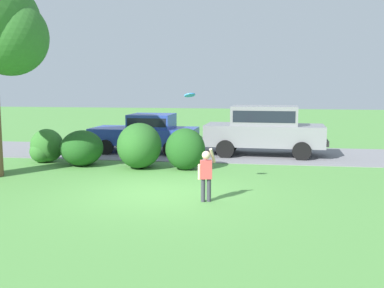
% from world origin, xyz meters
% --- Properties ---
extents(ground_plane, '(80.00, 80.00, 0.00)m').
position_xyz_m(ground_plane, '(0.00, 0.00, 0.00)').
color(ground_plane, '#518E42').
extents(driveway_strip, '(28.00, 4.40, 0.02)m').
position_xyz_m(driveway_strip, '(0.00, 6.74, 0.01)').
color(driveway_strip, slate).
rests_on(driveway_strip, ground).
extents(shrub_near_tree, '(1.17, 1.05, 1.18)m').
position_xyz_m(shrub_near_tree, '(-5.00, 3.85, 0.53)').
color(shrub_near_tree, '#33702B').
rests_on(shrub_near_tree, ground).
extents(shrub_centre_left, '(1.41, 1.62, 1.20)m').
position_xyz_m(shrub_centre_left, '(-3.46, 3.41, 0.56)').
color(shrub_centre_left, '#1E511C').
rests_on(shrub_centre_left, ground).
extents(shrub_centre, '(1.44, 1.72, 1.49)m').
position_xyz_m(shrub_centre, '(-1.41, 3.26, 0.75)').
color(shrub_centre, '#286023').
rests_on(shrub_centre, ground).
extents(shrub_centre_right, '(1.29, 1.06, 1.35)m').
position_xyz_m(shrub_centre_right, '(0.13, 3.20, 0.67)').
color(shrub_centre_right, '#1E511C').
rests_on(shrub_centre_right, ground).
extents(parked_sedan, '(4.44, 2.18, 1.56)m').
position_xyz_m(parked_sedan, '(-2.05, 6.68, 0.85)').
color(parked_sedan, '#28429E').
rests_on(parked_sedan, ground).
extents(parked_suv, '(4.77, 2.25, 1.92)m').
position_xyz_m(parked_suv, '(2.64, 6.61, 1.08)').
color(parked_suv, gray).
rests_on(parked_suv, ground).
extents(child_thrower, '(0.41, 0.34, 1.29)m').
position_xyz_m(child_thrower, '(1.30, -0.70, 0.72)').
color(child_thrower, '#383842').
rests_on(child_thrower, ground).
extents(frisbee, '(0.29, 0.28, 0.15)m').
position_xyz_m(frisbee, '(0.76, 0.23, 2.48)').
color(frisbee, '#337FDB').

